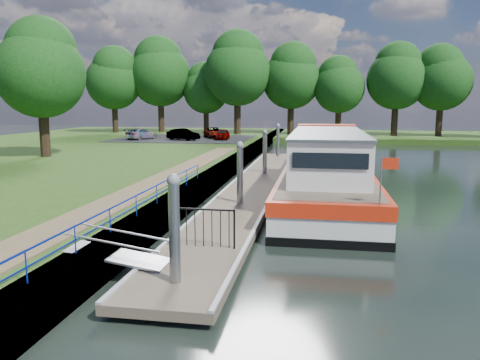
% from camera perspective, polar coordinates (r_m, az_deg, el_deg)
% --- Properties ---
extents(ground, '(160.00, 160.00, 0.00)m').
position_cam_1_polar(ground, '(11.81, -7.07, -13.15)').
color(ground, black).
rests_on(ground, ground).
extents(bank_edge, '(1.10, 90.00, 0.78)m').
position_cam_1_polar(bank_edge, '(26.41, -3.11, 0.34)').
color(bank_edge, '#473D2D').
rests_on(bank_edge, ground).
extents(far_bank, '(60.00, 18.00, 0.60)m').
position_cam_1_polar(far_bank, '(63.20, 17.64, 5.06)').
color(far_bank, '#234012').
rests_on(far_bank, ground).
extents(footpath, '(1.60, 40.00, 0.05)m').
position_cam_1_polar(footpath, '(20.29, -12.59, -1.42)').
color(footpath, brown).
rests_on(footpath, riverbank).
extents(carpark, '(14.00, 12.00, 0.06)m').
position_cam_1_polar(carpark, '(50.62, -6.76, 5.06)').
color(carpark, black).
rests_on(carpark, riverbank).
extents(blue_fence, '(0.04, 18.04, 0.72)m').
position_cam_1_polar(blue_fence, '(15.04, -13.98, -3.20)').
color(blue_fence, '#0C2DBF').
rests_on(blue_fence, riverbank).
extents(pontoon, '(2.50, 30.00, 0.56)m').
position_cam_1_polar(pontoon, '(24.05, 1.78, -1.03)').
color(pontoon, brown).
rests_on(pontoon, ground).
extents(mooring_piles, '(0.30, 27.30, 3.55)m').
position_cam_1_polar(mooring_piles, '(23.88, 1.80, 1.55)').
color(mooring_piles, gray).
rests_on(mooring_piles, ground).
extents(gangway, '(2.58, 1.00, 0.92)m').
position_cam_1_polar(gangway, '(12.66, -14.62, -8.82)').
color(gangway, '#A5A8AD').
rests_on(gangway, ground).
extents(gate_panel, '(1.85, 0.05, 1.15)m').
position_cam_1_polar(gate_panel, '(13.47, -4.49, -5.13)').
color(gate_panel, black).
rests_on(gate_panel, ground).
extents(barge, '(4.36, 21.15, 4.78)m').
position_cam_1_polar(barge, '(24.97, 10.40, 1.30)').
color(barge, black).
rests_on(barge, ground).
extents(horizon_trees, '(54.38, 10.03, 12.87)m').
position_cam_1_polar(horizon_trees, '(59.42, 5.05, 12.60)').
color(horizon_trees, '#332316').
rests_on(horizon_trees, ground).
extents(bank_tree_a, '(6.12, 6.12, 9.72)m').
position_cam_1_polar(bank_tree_a, '(36.15, -23.10, 12.59)').
color(bank_tree_a, '#332316').
rests_on(bank_tree_a, riverbank).
extents(car_a, '(1.55, 3.29, 1.09)m').
position_cam_1_polar(car_a, '(48.41, -2.13, 5.61)').
color(car_a, '#999999').
rests_on(car_a, carpark).
extents(car_b, '(3.70, 2.42, 1.15)m').
position_cam_1_polar(car_b, '(47.87, -6.95, 5.54)').
color(car_b, '#999999').
rests_on(car_b, carpark).
extents(car_c, '(2.67, 4.14, 1.12)m').
position_cam_1_polar(car_c, '(49.83, -11.96, 5.53)').
color(car_c, '#999999').
rests_on(car_c, carpark).
extents(car_d, '(3.33, 4.42, 1.11)m').
position_cam_1_polar(car_d, '(50.99, -3.10, 5.80)').
color(car_d, '#999999').
rests_on(car_d, carpark).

